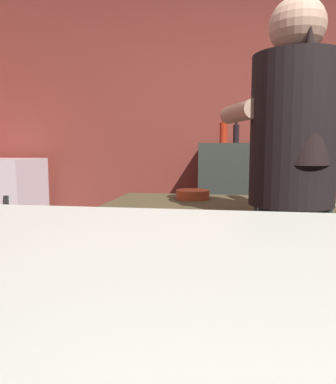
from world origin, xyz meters
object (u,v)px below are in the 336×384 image
at_px(mini_fridge, 5,218).
at_px(bartender, 292,185).
at_px(mixing_bowl, 193,195).
at_px(chefs_knife, 334,205).
at_px(bottle_soy, 223,132).
at_px(bottle_olive_oil, 236,133).

xyz_separation_m(mini_fridge, bartender, (2.25, -1.47, 0.48)).
relative_size(mixing_bowl, chefs_knife, 0.79).
xyz_separation_m(bartender, bottle_soy, (-0.30, 1.61, 0.29)).
bearing_deg(bartender, chefs_knife, -52.37).
relative_size(mixing_bowl, bottle_olive_oil, 0.88).
relative_size(bottle_olive_oil, bottle_soy, 0.88).
relative_size(bartender, chefs_knife, 7.33).
height_order(chefs_knife, bottle_soy, bottle_soy).
xyz_separation_m(mixing_bowl, chefs_knife, (0.73, -0.12, -0.02)).
bearing_deg(chefs_knife, mixing_bowl, -178.10).
height_order(chefs_knife, bottle_olive_oil, bottle_olive_oil).
relative_size(mini_fridge, mixing_bowl, 5.66).
xyz_separation_m(chefs_knife, bottle_olive_oil, (-0.47, 1.19, 0.41)).
xyz_separation_m(mini_fridge, mixing_bowl, (1.79, -0.94, 0.37)).
height_order(mini_fridge, mixing_bowl, mini_fridge).
bearing_deg(bottle_soy, bartender, -79.48).
height_order(bartender, bottle_olive_oil, bartender).
bearing_deg(mini_fridge, bartender, -33.13).
xyz_separation_m(mixing_bowl, bottle_olive_oil, (0.26, 1.07, 0.39)).
height_order(mini_fridge, chefs_knife, mini_fridge).
distance_m(mini_fridge, bottle_olive_oil, 2.19).
distance_m(bartender, bottle_soy, 1.66).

